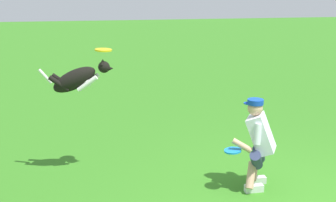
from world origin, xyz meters
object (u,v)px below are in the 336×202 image
(dog, at_px, (78,79))
(frisbee_held, at_px, (233,151))
(frisbee_flying, at_px, (103,50))
(person, at_px, (258,141))

(dog, distance_m, frisbee_held, 2.44)
(frisbee_flying, distance_m, frisbee_held, 2.32)
(person, relative_size, frisbee_held, 5.50)
(dog, xyz_separation_m, frisbee_held, (-2.05, 1.01, -0.87))
(person, xyz_separation_m, frisbee_flying, (2.04, -0.92, 1.20))
(person, bearing_deg, frisbee_held, 38.35)
(frisbee_flying, bearing_deg, frisbee_held, 149.59)
(dog, distance_m, frisbee_flying, 0.57)
(dog, height_order, frisbee_flying, frisbee_flying)
(person, relative_size, frisbee_flying, 5.25)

